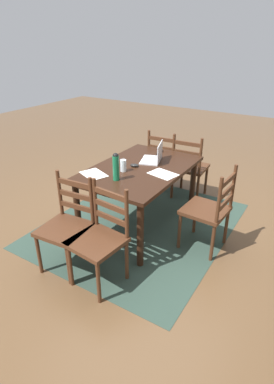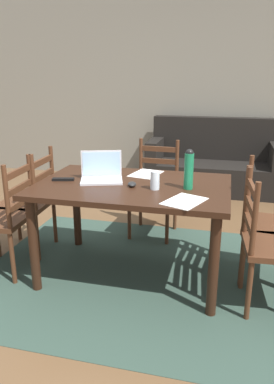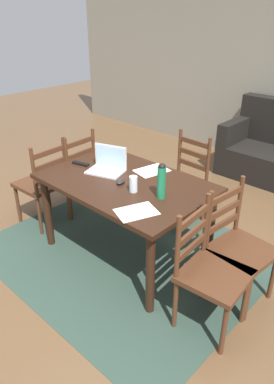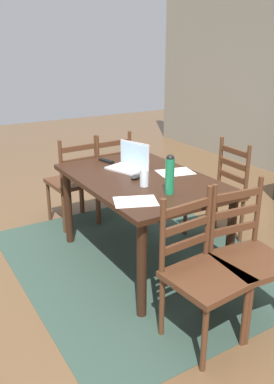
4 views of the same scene
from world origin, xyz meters
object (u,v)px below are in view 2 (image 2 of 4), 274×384
at_px(chair_right_near, 272,245).
at_px(laptop, 102,173).
at_px(water_bottle, 189,168).
at_px(computer_mouse, 132,184).
at_px(chair_far_head, 154,190).
at_px(drinking_glass, 155,180).
at_px(chair_left_far, 29,203).
at_px(tv_remote, 63,179).
at_px(couch, 213,165).
at_px(dining_table, 133,196).
at_px(chair_right_far, 266,223).
at_px(chair_left_near, 4,218).

height_order(chair_right_near, laptop, laptop).
xyz_separation_m(water_bottle, computer_mouse, (-0.41, -0.04, -0.14)).
relative_size(chair_far_head, laptop, 2.54).
bearing_deg(laptop, drinking_glass, -17.37).
bearing_deg(chair_left_far, computer_mouse, -14.19).
bearing_deg(tv_remote, laptop, -87.69).
bearing_deg(chair_far_head, couch, 73.99).
xyz_separation_m(dining_table, couch, (0.51, 2.61, -0.31)).
relative_size(water_bottle, tv_remote, 1.73).
bearing_deg(couch, chair_right_near, -79.66).
distance_m(dining_table, tv_remote, 0.57).
bearing_deg(couch, chair_right_far, -78.01).
distance_m(chair_right_far, tv_remote, 1.62).
distance_m(chair_left_far, tv_remote, 0.61).
distance_m(couch, laptop, 2.72).
bearing_deg(chair_right_far, laptop, -173.24).
bearing_deg(laptop, tv_remote, -163.75).
bearing_deg(chair_left_near, dining_table, 10.61).
height_order(chair_far_head, tv_remote, chair_far_head).
bearing_deg(drinking_glass, chair_far_head, 101.26).
bearing_deg(laptop, chair_far_head, 71.73).
relative_size(drinking_glass, computer_mouse, 1.34).
bearing_deg(chair_left_far, tv_remote, -26.88).
height_order(chair_left_near, computer_mouse, chair_left_near).
xyz_separation_m(chair_right_far, tv_remote, (-1.57, -0.24, 0.31)).
bearing_deg(chair_right_far, dining_table, -169.04).
bearing_deg(couch, tv_remote, -111.83).
height_order(chair_right_far, computer_mouse, chair_right_far).
xyz_separation_m(chair_right_near, couch, (-0.51, 2.81, -0.11)).
bearing_deg(water_bottle, chair_right_near, -15.79).
relative_size(chair_left_far, tv_remote, 5.59).
relative_size(dining_table, computer_mouse, 14.60).
xyz_separation_m(dining_table, chair_far_head, (0.00, 0.85, -0.21)).
bearing_deg(drinking_glass, couch, 83.37).
xyz_separation_m(couch, computer_mouse, (-0.49, -2.68, 0.43)).
height_order(dining_table, chair_left_far, chair_left_far).
relative_size(computer_mouse, tv_remote, 0.59).
xyz_separation_m(water_bottle, drinking_glass, (-0.23, -0.07, -0.09)).
height_order(chair_left_far, laptop, laptop).
bearing_deg(chair_far_head, computer_mouse, -89.37).
bearing_deg(chair_left_far, chair_right_far, 0.05).
xyz_separation_m(dining_table, chair_left_near, (-1.02, -0.19, -0.21)).
relative_size(dining_table, chair_left_near, 1.54).
distance_m(water_bottle, computer_mouse, 0.44).
distance_m(chair_right_near, laptop, 1.36).
height_order(couch, laptop, couch).
relative_size(chair_far_head, water_bottle, 3.24).
distance_m(chair_far_head, couch, 1.83).
xyz_separation_m(chair_left_far, laptop, (0.75, -0.15, 0.36)).
bearing_deg(couch, chair_far_head, -106.01).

